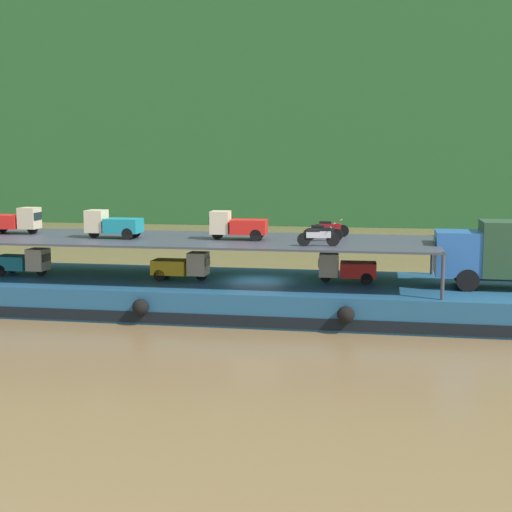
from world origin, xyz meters
name	(u,v)px	position (x,y,z in m)	size (l,w,h in m)	color
ground_plane	(257,310)	(0.00, 0.00, 0.00)	(400.00, 400.00, 0.00)	brown
hillside_far_bank	(338,37)	(0.00, 58.69, 22.42)	(126.27, 30.82, 39.81)	#235628
cargo_barge	(257,296)	(0.00, -0.03, 0.75)	(33.99, 8.40, 1.50)	navy
cargo_rack	(181,239)	(-3.80, 0.00, 3.44)	(24.79, 7.01, 2.00)	#383D47
mini_truck_lower_stern	(23,262)	(-12.02, -0.45, 2.19)	(2.78, 1.28, 1.38)	teal
mini_truck_lower_aft	(182,266)	(-3.65, -0.51, 2.19)	(2.77, 1.24, 1.38)	gold
mini_truck_lower_mid	(346,268)	(4.32, 0.22, 2.19)	(2.77, 1.25, 1.38)	red
mini_truck_upper_stern	(14,221)	(-12.96, 0.57, 4.19)	(2.75, 1.22, 1.38)	red
mini_truck_upper_mid	(113,224)	(-7.13, -0.56, 4.19)	(2.75, 1.22, 1.38)	teal
mini_truck_upper_fore	(237,225)	(-0.93, -0.16, 4.19)	(2.77, 1.26, 1.38)	red
motorcycle_upper_port	(318,237)	(3.14, -2.11, 3.93)	(1.89, 0.55, 0.87)	black
motorcycle_upper_centre	(322,232)	(3.17, 0.00, 3.93)	(1.90, 0.55, 0.87)	black
motorcycle_upper_stbd	(330,228)	(3.36, 2.11, 3.93)	(1.90, 0.55, 0.87)	black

